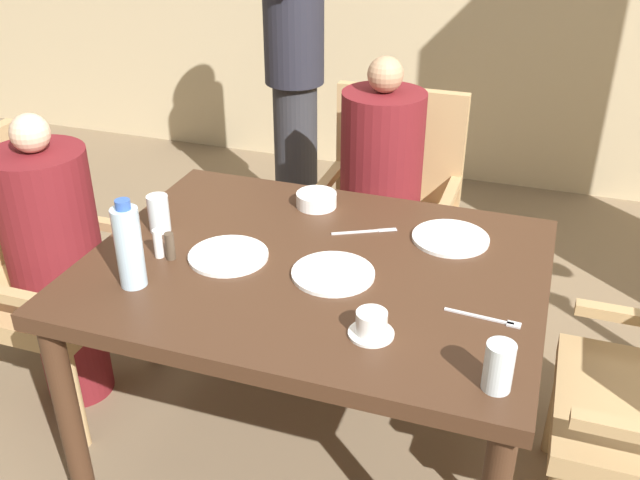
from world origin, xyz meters
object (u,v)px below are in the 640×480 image
(diner_in_left_chair, at_px, (57,261))
(standing_host, at_px, (294,59))
(plate_main_left, at_px, (228,256))
(plate_dessert_center, at_px, (333,273))
(plate_main_right, at_px, (450,238))
(teacup_with_saucer, at_px, (371,325))
(water_bottle, at_px, (129,246))
(glass_tall_near, at_px, (499,367))
(bowl_small, at_px, (316,200))
(glass_tall_mid, at_px, (159,213))
(diner_in_far_chair, at_px, (380,198))
(chair_left_side, at_px, (24,266))
(chair_far_side, at_px, (388,200))

(diner_in_left_chair, height_order, standing_host, standing_host)
(plate_main_left, relative_size, plate_dessert_center, 1.00)
(standing_host, relative_size, plate_main_right, 7.11)
(teacup_with_saucer, xyz_separation_m, water_bottle, (-0.69, 0.01, 0.09))
(plate_main_right, height_order, water_bottle, water_bottle)
(diner_in_left_chair, relative_size, glass_tall_near, 9.01)
(bowl_small, height_order, glass_tall_mid, glass_tall_mid)
(bowl_small, distance_m, glass_tall_mid, 0.53)
(glass_tall_mid, bearing_deg, diner_in_far_chair, 54.76)
(chair_left_side, height_order, glass_tall_mid, chair_left_side)
(diner_in_far_chair, height_order, standing_host, standing_host)
(chair_far_side, distance_m, water_bottle, 1.34)
(chair_far_side, relative_size, standing_host, 0.56)
(diner_in_far_chair, distance_m, water_bottle, 1.18)
(diner_in_far_chair, bearing_deg, glass_tall_near, -64.08)
(chair_left_side, height_order, water_bottle, water_bottle)
(diner_in_far_chair, xyz_separation_m, plate_dessert_center, (0.07, -0.84, 0.15))
(diner_in_left_chair, relative_size, glass_tall_mid, 9.01)
(chair_left_side, distance_m, plate_main_right, 1.50)
(teacup_with_saucer, relative_size, bowl_small, 0.85)
(water_bottle, bearing_deg, plate_main_left, 49.96)
(standing_host, height_order, bowl_small, standing_host)
(diner_in_left_chair, xyz_separation_m, plate_main_right, (1.31, 0.27, 0.18))
(chair_far_side, xyz_separation_m, bowl_small, (-0.12, -0.58, 0.25))
(plate_dessert_center, xyz_separation_m, glass_tall_near, (0.50, -0.34, 0.05))
(plate_main_right, bearing_deg, glass_tall_near, -71.88)
(teacup_with_saucer, relative_size, glass_tall_near, 0.97)
(diner_in_far_chair, bearing_deg, diner_in_left_chair, -140.19)
(water_bottle, xyz_separation_m, glass_tall_mid, (-0.09, 0.31, -0.06))
(bowl_small, relative_size, water_bottle, 0.53)
(standing_host, distance_m, plate_main_right, 1.60)
(chair_left_side, height_order, standing_host, standing_host)
(chair_left_side, xyz_separation_m, chair_far_side, (1.10, 0.94, 0.00))
(chair_far_side, relative_size, glass_tall_near, 7.84)
(diner_in_far_chair, height_order, plate_dessert_center, diner_in_far_chair)
(standing_host, relative_size, teacup_with_saucer, 14.56)
(diner_in_left_chair, distance_m, teacup_with_saucer, 1.25)
(water_bottle, bearing_deg, standing_host, 96.06)
(chair_far_side, distance_m, glass_tall_near, 1.48)
(diner_in_left_chair, relative_size, plate_dessert_center, 4.55)
(water_bottle, bearing_deg, glass_tall_mid, 106.90)
(diner_in_left_chair, bearing_deg, plate_main_left, -4.47)
(plate_main_left, relative_size, teacup_with_saucer, 2.05)
(plate_main_right, xyz_separation_m, bowl_small, (-0.48, 0.09, 0.02))
(plate_main_right, distance_m, glass_tall_mid, 0.93)
(plate_main_right, bearing_deg, bowl_small, 169.16)
(water_bottle, bearing_deg, chair_far_side, 70.04)
(chair_left_side, bearing_deg, diner_in_left_chair, 0.00)
(chair_left_side, xyz_separation_m, diner_in_left_chair, (0.15, 0.00, 0.05))
(chair_left_side, relative_size, plate_dessert_center, 3.96)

